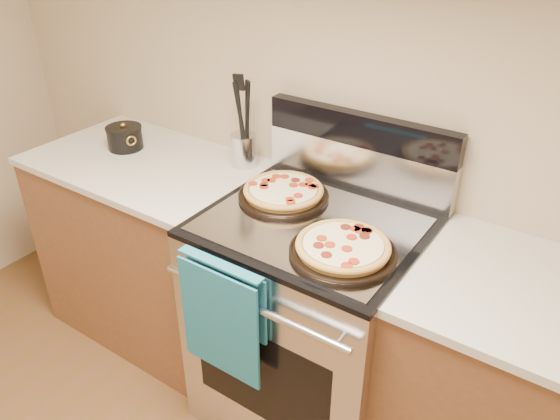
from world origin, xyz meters
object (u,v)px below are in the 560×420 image
Objects in this scene: saucepan at (125,138)px; utensil_crock at (244,150)px; pepperoni_pizza_back at (283,192)px; pepperoni_pizza_front at (343,248)px; range_body at (311,323)px.

utensil_crock is at bearing 16.63° from saucepan.
pepperoni_pizza_back is 0.36m from utensil_crock.
pepperoni_pizza_front is at bearing -29.05° from pepperoni_pizza_back.
utensil_crock reaches higher than saucepan.
pepperoni_pizza_back is (-0.18, 0.07, 0.50)m from range_body.
pepperoni_pizza_front is (0.36, -0.20, 0.00)m from pepperoni_pizza_back.
pepperoni_pizza_back is 2.16× the size of saucepan.
pepperoni_pizza_back is 1.00× the size of pepperoni_pizza_front.
range_body is at bearing -4.19° from saucepan.
range_body is at bearing -25.77° from utensil_crock.
saucepan is at bearing 170.42° from pepperoni_pizza_front.
pepperoni_pizza_back is 0.41m from pepperoni_pizza_front.
range_body is 2.69× the size of pepperoni_pizza_front.
saucepan is at bearing 179.56° from pepperoni_pizza_back.
pepperoni_pizza_front is 1.24m from saucepan.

